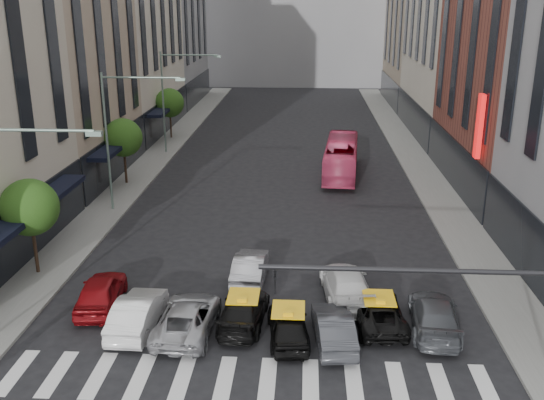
% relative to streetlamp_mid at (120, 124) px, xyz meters
% --- Properties ---
extents(sidewalk_left, '(3.00, 96.00, 0.15)m').
position_rel_streetlamp_mid_xyz_m(sidewalk_left, '(-1.46, 10.00, -5.83)').
color(sidewalk_left, slate).
rests_on(sidewalk_left, ground).
extents(sidewalk_right, '(3.00, 96.00, 0.15)m').
position_rel_streetlamp_mid_xyz_m(sidewalk_right, '(21.54, 10.00, -5.83)').
color(sidewalk_right, slate).
rests_on(sidewalk_right, ground).
extents(building_left_b, '(8.00, 16.00, 24.00)m').
position_rel_streetlamp_mid_xyz_m(building_left_b, '(-6.96, 8.00, 6.10)').
color(building_left_b, tan).
rests_on(building_left_b, ground).
extents(building_right_b, '(8.00, 18.00, 26.00)m').
position_rel_streetlamp_mid_xyz_m(building_right_b, '(27.04, 7.00, 7.10)').
color(building_right_b, brown).
rests_on(building_right_b, ground).
extents(tree_near, '(2.88, 2.88, 4.95)m').
position_rel_streetlamp_mid_xyz_m(tree_near, '(-1.76, -10.00, -2.25)').
color(tree_near, black).
rests_on(tree_near, sidewalk_left).
extents(tree_mid, '(2.88, 2.88, 4.95)m').
position_rel_streetlamp_mid_xyz_m(tree_mid, '(-1.76, 6.00, -2.25)').
color(tree_mid, black).
rests_on(tree_mid, sidewalk_left).
extents(tree_far, '(2.88, 2.88, 4.95)m').
position_rel_streetlamp_mid_xyz_m(tree_far, '(-1.76, 22.00, -2.25)').
color(tree_far, black).
rests_on(tree_far, sidewalk_left).
extents(streetlamp_mid, '(5.38, 0.25, 9.00)m').
position_rel_streetlamp_mid_xyz_m(streetlamp_mid, '(0.00, 0.00, 0.00)').
color(streetlamp_mid, gray).
rests_on(streetlamp_mid, sidewalk_left).
extents(streetlamp_far, '(5.38, 0.25, 9.00)m').
position_rel_streetlamp_mid_xyz_m(streetlamp_far, '(0.00, 16.00, 0.00)').
color(streetlamp_far, gray).
rests_on(streetlamp_far, sidewalk_left).
extents(traffic_signal, '(10.10, 0.20, 6.00)m').
position_rel_streetlamp_mid_xyz_m(traffic_signal, '(17.74, -21.00, -1.43)').
color(traffic_signal, black).
rests_on(traffic_signal, ground).
extents(liberty_sign, '(0.30, 0.70, 4.00)m').
position_rel_streetlamp_mid_xyz_m(liberty_sign, '(22.64, 0.00, 0.10)').
color(liberty_sign, red).
rests_on(liberty_sign, ground).
extents(car_red, '(2.24, 4.62, 1.52)m').
position_rel_streetlamp_mid_xyz_m(car_red, '(2.64, -13.20, -5.14)').
color(car_red, maroon).
rests_on(car_red, ground).
extents(car_white_front, '(1.69, 4.59, 1.50)m').
position_rel_streetlamp_mid_xyz_m(car_white_front, '(4.84, -15.00, -5.15)').
color(car_white_front, silver).
rests_on(car_white_front, ground).
extents(car_silver, '(2.49, 5.04, 1.38)m').
position_rel_streetlamp_mid_xyz_m(car_silver, '(7.03, -15.17, -5.22)').
color(car_silver, '#A1A2A6').
rests_on(car_silver, ground).
extents(taxi_left, '(2.17, 4.65, 1.31)m').
position_rel_streetlamp_mid_xyz_m(taxi_left, '(9.34, -14.39, -5.25)').
color(taxi_left, black).
rests_on(taxi_left, ground).
extents(taxi_center, '(2.04, 4.16, 1.37)m').
position_rel_streetlamp_mid_xyz_m(taxi_center, '(11.32, -15.56, -5.22)').
color(taxi_center, black).
rests_on(taxi_center, ground).
extents(car_grey_mid, '(1.88, 4.31, 1.38)m').
position_rel_streetlamp_mid_xyz_m(car_grey_mid, '(13.17, -15.67, -5.21)').
color(car_grey_mid, '#36383D').
rests_on(car_grey_mid, ground).
extents(taxi_right, '(2.33, 4.58, 1.24)m').
position_rel_streetlamp_mid_xyz_m(taxi_right, '(15.18, -14.06, -5.28)').
color(taxi_right, black).
rests_on(taxi_right, ground).
extents(car_grey_curb, '(2.45, 5.06, 1.42)m').
position_rel_streetlamp_mid_xyz_m(car_grey_curb, '(17.52, -14.43, -5.19)').
color(car_grey_curb, '#484C51').
rests_on(car_grey_curb, ground).
extents(car_row2_left, '(1.71, 4.45, 1.45)m').
position_rel_streetlamp_mid_xyz_m(car_row2_left, '(9.24, -10.04, -5.18)').
color(car_row2_left, '#A8A7AD').
rests_on(car_row2_left, ground).
extents(car_row2_right, '(2.57, 5.36, 1.50)m').
position_rel_streetlamp_mid_xyz_m(car_row2_right, '(13.92, -11.81, -5.15)').
color(car_row2_right, silver).
rests_on(car_row2_right, ground).
extents(bus, '(3.32, 10.51, 2.88)m').
position_rel_streetlamp_mid_xyz_m(bus, '(14.77, 9.63, -4.46)').
color(bus, '#DB406C').
rests_on(bus, ground).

